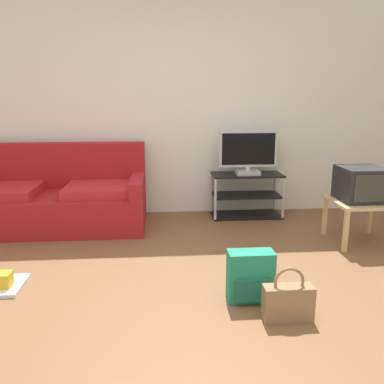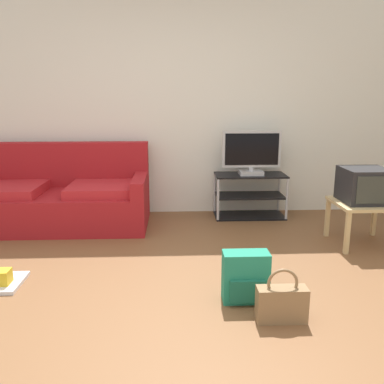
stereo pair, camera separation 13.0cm
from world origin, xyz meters
name	(u,v)px [view 2 (the right image)]	position (x,y,z in m)	size (l,w,h in m)	color
ground_plane	(179,307)	(0.00, 0.00, -0.01)	(9.00, 9.80, 0.02)	brown
wall_back	(175,103)	(0.00, 2.45, 1.35)	(9.00, 0.10, 2.70)	silver
couch	(59,197)	(-1.32, 1.93, 0.32)	(1.98, 0.93, 0.90)	maroon
tv_stand	(250,195)	(0.89, 2.15, 0.26)	(0.84, 0.41, 0.52)	black
flat_tv	(251,153)	(0.89, 2.13, 0.78)	(0.69, 0.22, 0.52)	#B2B2B7
side_table	(363,208)	(1.81, 1.15, 0.37)	(0.55, 0.55, 0.43)	tan
crt_tv	(365,185)	(1.81, 1.17, 0.59)	(0.42, 0.43, 0.33)	#232326
backpack	(246,277)	(0.48, 0.06, 0.18)	(0.33, 0.23, 0.36)	#238466
handbag	(282,303)	(0.66, -0.22, 0.13)	(0.33, 0.12, 0.36)	olive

